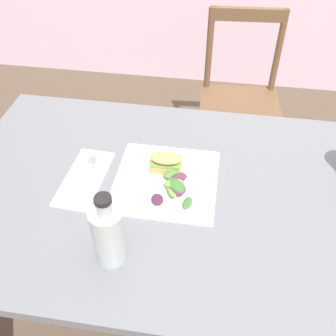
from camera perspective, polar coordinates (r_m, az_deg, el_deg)
The scene contains 9 objects.
ground_plane at distance 1.78m, azimuth 6.86°, elevation -18.31°, with size 9.59×9.59×0.00m, color brown.
dining_table at distance 1.21m, azimuth 1.98°, elevation -7.46°, with size 1.36×0.84×0.74m.
chair_wooden_far at distance 2.05m, azimuth 10.40°, elevation 9.46°, with size 0.43×0.43×0.87m.
plate_lunch at distance 1.15m, azimuth -0.31°, elevation -1.89°, with size 0.30×0.30×0.01m, color white.
sandwich_half_front at distance 1.16m, azimuth -0.30°, elevation 0.89°, with size 0.09×0.06×0.06m.
salad_mixed_greens at distance 1.10m, azimuth 1.03°, elevation -2.48°, with size 0.12×0.14×0.04m.
napkin_folded at distance 1.19m, azimuth -12.08°, elevation -1.45°, with size 0.11×0.25×0.00m, color white.
fork_on_napkin at distance 1.19m, azimuth -11.83°, elevation -0.75°, with size 0.03×0.19×0.00m.
bottle_cold_brew at distance 0.93m, azimuth -8.60°, elevation -9.87°, with size 0.08×0.08×0.21m.
Camera 1 is at (-0.07, -0.87, 1.55)m, focal length 41.79 mm.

